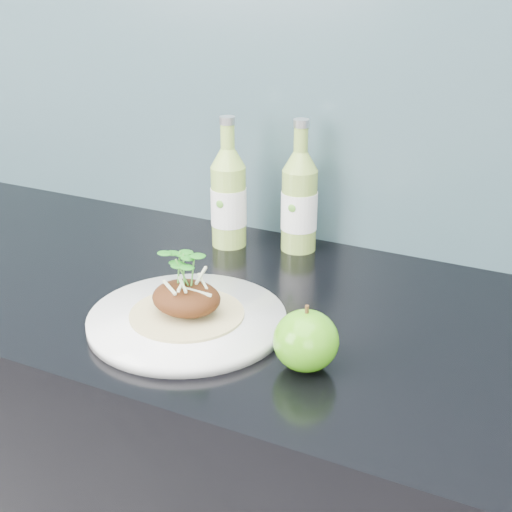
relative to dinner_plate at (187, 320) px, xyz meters
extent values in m
cube|color=#6A99A6|center=(0.03, 0.40, 0.34)|extent=(4.00, 0.02, 0.70)
cylinder|color=white|center=(0.00, 0.00, 0.00)|extent=(0.30, 0.30, 0.02)
cylinder|color=tan|center=(0.00, 0.00, 0.01)|extent=(0.16, 0.16, 0.00)
ellipsoid|color=#50270F|center=(0.00, 0.00, 0.03)|extent=(0.10, 0.09, 0.05)
ellipsoid|color=#35840E|center=(0.20, -0.03, 0.03)|extent=(0.11, 0.11, 0.08)
cylinder|color=#472D14|center=(0.20, -0.03, 0.07)|extent=(0.01, 0.00, 0.01)
cylinder|color=#95BC4E|center=(-0.09, 0.30, 0.07)|extent=(0.08, 0.08, 0.15)
cone|color=#95BC4E|center=(-0.09, 0.30, 0.15)|extent=(0.06, 0.06, 0.03)
cylinder|color=#95BC4E|center=(-0.09, 0.30, 0.19)|extent=(0.02, 0.02, 0.04)
cylinder|color=silver|center=(-0.09, 0.30, 0.22)|extent=(0.03, 0.03, 0.01)
cylinder|color=white|center=(-0.09, 0.30, 0.07)|extent=(0.08, 0.08, 0.07)
ellipsoid|color=#59A533|center=(-0.09, 0.26, 0.08)|extent=(0.01, 0.00, 0.01)
cylinder|color=#88AB47|center=(0.03, 0.33, 0.07)|extent=(0.08, 0.08, 0.15)
cone|color=#88AB47|center=(0.03, 0.33, 0.15)|extent=(0.06, 0.06, 0.03)
cylinder|color=#88AB47|center=(0.03, 0.33, 0.19)|extent=(0.02, 0.02, 0.04)
cylinder|color=silver|center=(0.03, 0.33, 0.22)|extent=(0.03, 0.03, 0.01)
cylinder|color=white|center=(0.03, 0.33, 0.07)|extent=(0.08, 0.08, 0.07)
ellipsoid|color=#59A533|center=(0.03, 0.30, 0.08)|extent=(0.01, 0.00, 0.01)
camera|label=1|loc=(0.49, -0.76, 0.48)|focal=50.00mm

